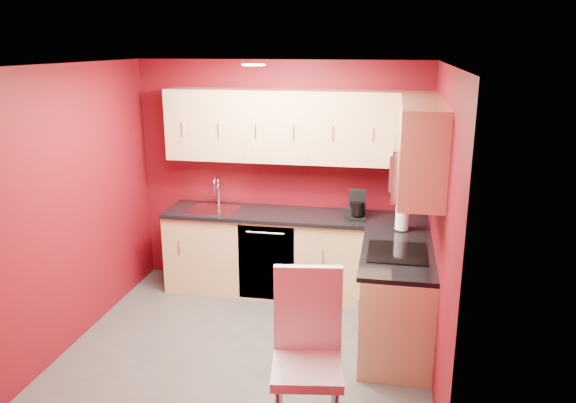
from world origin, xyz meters
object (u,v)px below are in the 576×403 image
(coffee_maker, at_px, (357,205))
(dining_chair, at_px, (307,360))
(sink, at_px, (214,206))
(napkin_holder, at_px, (351,213))
(paper_towel, at_px, (402,215))
(microwave, at_px, (416,169))

(coffee_maker, height_order, dining_chair, coffee_maker)
(sink, relative_size, coffee_maker, 1.77)
(coffee_maker, bearing_deg, dining_chair, -99.00)
(napkin_holder, xyz_separation_m, paper_towel, (0.51, -0.28, 0.09))
(napkin_holder, relative_size, dining_chair, 0.10)
(napkin_holder, height_order, dining_chair, dining_chair)
(paper_towel, xyz_separation_m, dining_chair, (-0.62, -1.96, -0.47))
(sink, relative_size, dining_chair, 0.44)
(coffee_maker, distance_m, napkin_holder, 0.10)
(coffee_maker, relative_size, dining_chair, 0.25)
(coffee_maker, xyz_separation_m, dining_chair, (-0.17, -2.25, -0.46))
(microwave, relative_size, sink, 1.46)
(sink, height_order, coffee_maker, sink)
(sink, xyz_separation_m, dining_chair, (1.40, -2.31, -0.35))
(microwave, xyz_separation_m, napkin_holder, (-0.59, 0.93, -0.69))
(microwave, bearing_deg, paper_towel, 96.41)
(microwave, distance_m, paper_towel, 0.89)
(coffee_maker, relative_size, napkin_holder, 2.36)
(dining_chair, bearing_deg, napkin_holder, 78.73)
(microwave, distance_m, napkin_holder, 1.30)
(microwave, relative_size, coffee_maker, 2.59)
(sink, bearing_deg, paper_towel, -9.91)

